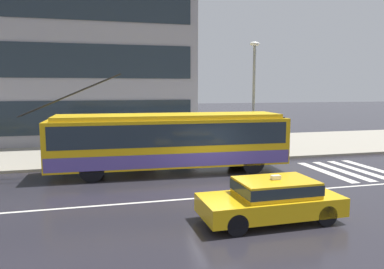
{
  "coord_description": "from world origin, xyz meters",
  "views": [
    {
      "loc": [
        -4.79,
        -13.74,
        3.97
      ],
      "look_at": [
        -0.24,
        3.93,
        1.68
      ],
      "focal_mm": 34.54,
      "sensor_mm": 36.0,
      "label": 1
    }
  ],
  "objects_px": {
    "pedestrian_at_shelter": "(65,145)",
    "trolleybus": "(170,140)",
    "taxi_oncoming_near": "(272,198)",
    "pedestrian_approaching_curb": "(140,131)",
    "street_lamp": "(254,89)",
    "bus_shelter": "(137,125)"
  },
  "relations": [
    {
      "from": "pedestrian_at_shelter",
      "to": "trolleybus",
      "type": "bearing_deg",
      "value": -26.58
    },
    {
      "from": "pedestrian_at_shelter",
      "to": "taxi_oncoming_near",
      "type": "bearing_deg",
      "value": -55.41
    },
    {
      "from": "pedestrian_at_shelter",
      "to": "pedestrian_approaching_curb",
      "type": "bearing_deg",
      "value": 0.93
    },
    {
      "from": "taxi_oncoming_near",
      "to": "pedestrian_approaching_curb",
      "type": "bearing_deg",
      "value": 106.45
    },
    {
      "from": "street_lamp",
      "to": "trolleybus",
      "type": "bearing_deg",
      "value": -154.89
    },
    {
      "from": "bus_shelter",
      "to": "pedestrian_approaching_curb",
      "type": "height_order",
      "value": "bus_shelter"
    },
    {
      "from": "trolleybus",
      "to": "street_lamp",
      "type": "bearing_deg",
      "value": 25.11
    },
    {
      "from": "pedestrian_at_shelter",
      "to": "street_lamp",
      "type": "bearing_deg",
      "value": 0.18
    },
    {
      "from": "taxi_oncoming_near",
      "to": "bus_shelter",
      "type": "distance_m",
      "value": 10.67
    },
    {
      "from": "trolleybus",
      "to": "bus_shelter",
      "type": "distance_m",
      "value": 3.32
    },
    {
      "from": "trolleybus",
      "to": "bus_shelter",
      "type": "height_order",
      "value": "trolleybus"
    },
    {
      "from": "pedestrian_approaching_curb",
      "to": "street_lamp",
      "type": "xyz_separation_m",
      "value": [
        6.45,
        -0.03,
        2.23
      ]
    },
    {
      "from": "taxi_oncoming_near",
      "to": "pedestrian_approaching_curb",
      "type": "xyz_separation_m",
      "value": [
        -2.85,
        9.64,
        1.01
      ]
    },
    {
      "from": "taxi_oncoming_near",
      "to": "pedestrian_at_shelter",
      "type": "height_order",
      "value": "pedestrian_at_shelter"
    },
    {
      "from": "trolleybus",
      "to": "street_lamp",
      "type": "relative_size",
      "value": 1.89
    },
    {
      "from": "trolleybus",
      "to": "taxi_oncoming_near",
      "type": "distance_m",
      "value": 7.37
    },
    {
      "from": "taxi_oncoming_near",
      "to": "pedestrian_at_shelter",
      "type": "distance_m",
      "value": 11.65
    },
    {
      "from": "trolleybus",
      "to": "pedestrian_approaching_curb",
      "type": "bearing_deg",
      "value": 114.43
    },
    {
      "from": "trolleybus",
      "to": "street_lamp",
      "type": "xyz_separation_m",
      "value": [
        5.3,
        2.49,
        2.41
      ]
    },
    {
      "from": "trolleybus",
      "to": "pedestrian_at_shelter",
      "type": "relative_size",
      "value": 7.18
    },
    {
      "from": "trolleybus",
      "to": "taxi_oncoming_near",
      "type": "relative_size",
      "value": 2.86
    },
    {
      "from": "trolleybus",
      "to": "bus_shelter",
      "type": "xyz_separation_m",
      "value": [
        -1.21,
        3.05,
        0.46
      ]
    }
  ]
}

